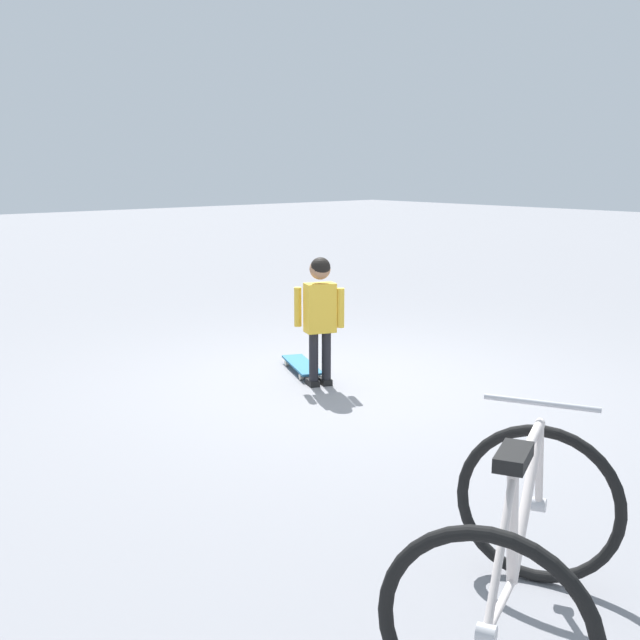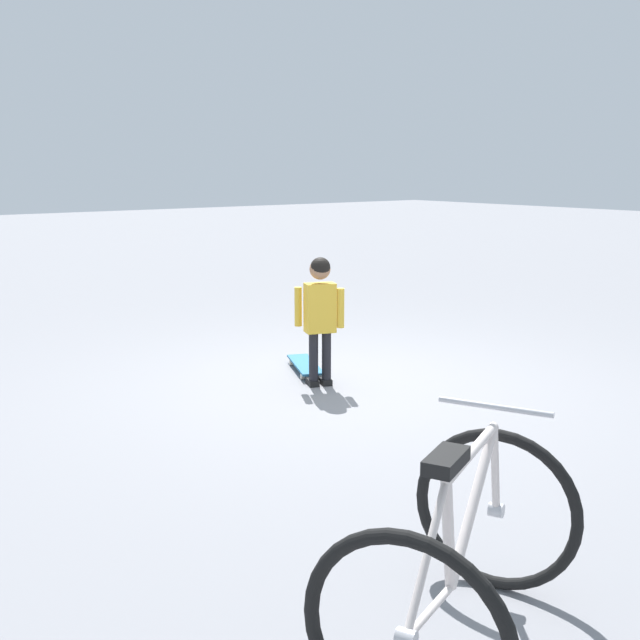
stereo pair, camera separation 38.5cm
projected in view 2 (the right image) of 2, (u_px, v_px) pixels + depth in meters
name	position (u px, v px, depth m)	size (l,w,h in m)	color
ground_plane	(352.00, 385.00, 6.38)	(50.00, 50.00, 0.00)	gray
child_person	(320.00, 307.00, 6.24)	(0.29, 0.32, 1.06)	black
skateboard	(305.00, 365.00, 6.79)	(0.46, 0.72, 0.07)	teal
bicycle_mid	(459.00, 558.00, 2.81)	(1.27, 1.09, 0.85)	black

